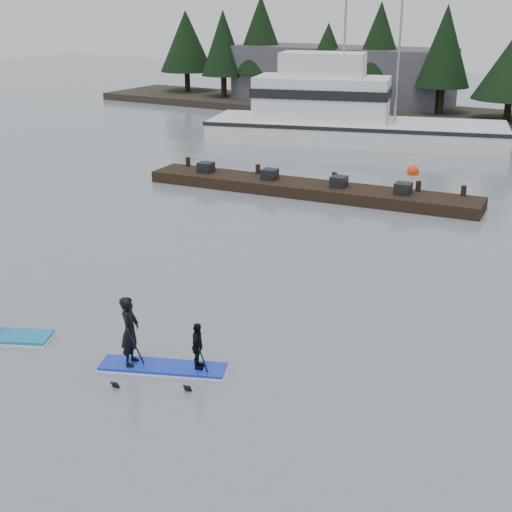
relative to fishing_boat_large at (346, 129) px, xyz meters
The scene contains 8 objects.
ground 31.31m from the fishing_boat_large, 76.11° to the right, with size 160.00×160.00×0.00m, color slate.
far_shore 13.84m from the fishing_boat_large, 57.10° to the left, with size 70.00×8.00×0.60m, color #2D281E.
treeline 13.86m from the fishing_boat_large, 57.10° to the left, with size 60.00×4.00×8.00m, color black, non-canonical shape.
waterfront_building 15.18m from the fishing_boat_large, 115.47° to the left, with size 18.00×6.00×5.00m, color #4C4C51.
fishing_boat_large is the anchor object (origin of this frame).
floating_dock 13.67m from the fishing_boat_large, 73.91° to the right, with size 16.09×2.14×0.54m, color black.
buoy_b 9.42m from the fishing_boat_large, 44.44° to the right, with size 0.62×0.62×0.62m, color #F83A0C.
paddleboard_duo 31.25m from the fishing_boat_large, 75.12° to the right, with size 3.22×1.88×2.40m.
Camera 1 is at (10.65, -12.20, 8.73)m, focal length 50.00 mm.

